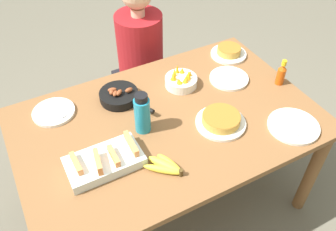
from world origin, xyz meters
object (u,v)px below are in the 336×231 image
object	(u,v)px
frittata_plate_center	(229,52)
empty_plate_far_right	(229,78)
fruit_bowl_mango	(181,80)
frittata_plate_side	(221,120)
person_figure	(141,70)
water_bottle	(142,113)
empty_plate_near_front	(54,112)
skillet	(120,96)
empty_plate_far_left	(293,126)
melon_tray	(105,161)
banana_bunch	(166,166)
hot_sauce_bottle	(281,74)

from	to	relation	value
frittata_plate_center	empty_plate_far_right	world-z (taller)	frittata_plate_center
fruit_bowl_mango	frittata_plate_side	bearing A→B (deg)	-86.26
frittata_plate_center	person_figure	xyz separation A→B (m)	(-0.42, 0.41, -0.26)
water_bottle	fruit_bowl_mango	bearing A→B (deg)	32.17
empty_plate_near_front	water_bottle	bearing A→B (deg)	-41.41
skillet	empty_plate_far_right	bearing A→B (deg)	52.41
frittata_plate_side	skillet	bearing A→B (deg)	132.80
frittata_plate_side	person_figure	distance (m)	0.93
empty_plate_near_front	empty_plate_far_left	bearing A→B (deg)	-32.76
frittata_plate_side	empty_plate_far_left	bearing A→B (deg)	-31.68
frittata_plate_center	melon_tray	bearing A→B (deg)	-155.14
banana_bunch	skillet	xyz separation A→B (m)	(-0.00, 0.53, 0.01)
skillet	frittata_plate_side	bearing A→B (deg)	16.79
skillet	frittata_plate_center	distance (m)	0.77
empty_plate_far_left	hot_sauce_bottle	world-z (taller)	hot_sauce_bottle
frittata_plate_side	person_figure	world-z (taller)	person_figure
skillet	empty_plate_near_front	distance (m)	0.35
frittata_plate_side	hot_sauce_bottle	world-z (taller)	hot_sauce_bottle
fruit_bowl_mango	water_bottle	size ratio (longest dim) A/B	0.82
empty_plate_near_front	hot_sauce_bottle	size ratio (longest dim) A/B	1.40
empty_plate_far_right	empty_plate_near_front	bearing A→B (deg)	168.76
fruit_bowl_mango	hot_sauce_bottle	bearing A→B (deg)	-26.05
frittata_plate_side	empty_plate_near_front	size ratio (longest dim) A/B	1.16
skillet	empty_plate_near_front	xyz separation A→B (m)	(-0.34, 0.06, -0.02)
person_figure	water_bottle	bearing A→B (deg)	-113.46
melon_tray	hot_sauce_bottle	distance (m)	1.09
skillet	empty_plate_far_left	distance (m)	0.91
frittata_plate_center	frittata_plate_side	xyz separation A→B (m)	(-0.39, -0.48, 0.00)
fruit_bowl_mango	frittata_plate_center	bearing A→B (deg)	16.38
empty_plate_far_right	person_figure	world-z (taller)	person_figure
hot_sauce_bottle	person_figure	distance (m)	0.98
melon_tray	hot_sauce_bottle	size ratio (longest dim) A/B	2.17
melon_tray	empty_plate_far_right	distance (m)	0.89
melon_tray	fruit_bowl_mango	world-z (taller)	fruit_bowl_mango
empty_plate_far_right	water_bottle	xyz separation A→B (m)	(-0.61, -0.13, 0.10)
empty_plate_near_front	empty_plate_far_right	world-z (taller)	same
frittata_plate_center	water_bottle	bearing A→B (deg)	-156.04
frittata_plate_side	person_figure	xyz separation A→B (m)	(-0.04, 0.90, -0.26)
frittata_plate_side	melon_tray	bearing A→B (deg)	177.76
empty_plate_far_left	empty_plate_far_right	xyz separation A→B (m)	(-0.06, 0.47, 0.00)
frittata_plate_center	water_bottle	size ratio (longest dim) A/B	1.00
frittata_plate_side	empty_plate_near_front	bearing A→B (deg)	146.80
empty_plate_far_left	skillet	bearing A→B (deg)	138.91
person_figure	empty_plate_near_front	bearing A→B (deg)	-148.28
empty_plate_far_left	frittata_plate_side	bearing A→B (deg)	148.32
frittata_plate_side	empty_plate_near_front	xyz separation A→B (m)	(-0.72, 0.47, -0.02)
empty_plate_far_right	frittata_plate_side	bearing A→B (deg)	-131.45
melon_tray	fruit_bowl_mango	bearing A→B (deg)	30.24
empty_plate_near_front	frittata_plate_center	bearing A→B (deg)	0.65
melon_tray	empty_plate_near_front	size ratio (longest dim) A/B	1.55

